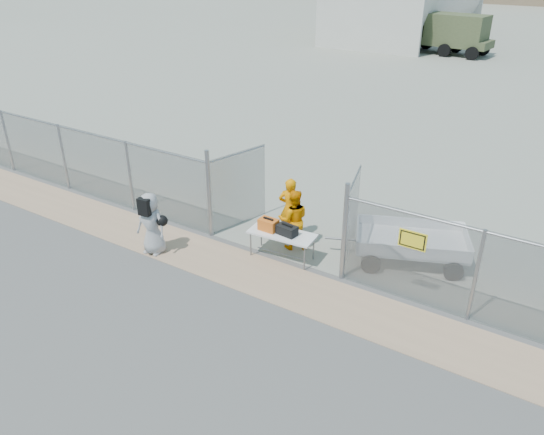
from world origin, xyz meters
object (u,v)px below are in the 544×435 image
Objects in this scene: folding_table at (282,245)px; security_worker_right at (293,220)px; visitor at (151,224)px; security_worker_left at (290,209)px; utility_trailer at (411,245)px.

folding_table is 0.77m from security_worker_right.
security_worker_right is 0.99× the size of visitor.
security_worker_right is (0.34, -0.41, -0.05)m from security_worker_left.
security_worker_left reaches higher than visitor.
security_worker_left is at bearing 168.89° from utility_trailer.
utility_trailer reaches higher than folding_table.
visitor is at bearing 2.84° from security_worker_right.
folding_table is at bearing 93.74° from security_worker_left.
security_worker_right reaches higher than folding_table.
security_worker_left reaches higher than security_worker_right.
security_worker_right reaches higher than utility_trailer.
utility_trailer is at bearing 22.47° from visitor.
security_worker_left is 0.49× the size of utility_trailer.
utility_trailer is (2.82, 1.67, 0.07)m from folding_table.
security_worker_left reaches higher than utility_trailer.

